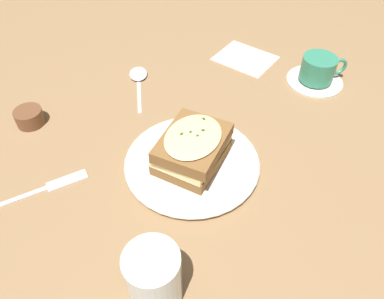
% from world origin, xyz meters
% --- Properties ---
extents(ground_plane, '(2.40, 2.40, 0.00)m').
position_xyz_m(ground_plane, '(0.00, 0.00, 0.00)').
color(ground_plane, olive).
extents(dinner_plate, '(0.25, 0.25, 0.01)m').
position_xyz_m(dinner_plate, '(0.02, 0.03, 0.01)').
color(dinner_plate, silver).
rests_on(dinner_plate, ground_plane).
extents(sandwich, '(0.13, 0.15, 0.07)m').
position_xyz_m(sandwich, '(0.02, 0.03, 0.05)').
color(sandwich, brown).
rests_on(sandwich, dinner_plate).
extents(teacup_with_saucer, '(0.13, 0.13, 0.06)m').
position_xyz_m(teacup_with_saucer, '(-0.05, -0.35, 0.03)').
color(teacup_with_saucer, silver).
rests_on(teacup_with_saucer, ground_plane).
extents(water_glass, '(0.07, 0.07, 0.10)m').
position_xyz_m(water_glass, '(-0.08, 0.25, 0.05)').
color(water_glass, silver).
rests_on(water_glass, ground_plane).
extents(fork, '(0.10, 0.18, 0.00)m').
position_xyz_m(fork, '(0.20, 0.22, 0.00)').
color(fork, silver).
rests_on(fork, ground_plane).
extents(spoon, '(0.13, 0.14, 0.01)m').
position_xyz_m(spoon, '(0.29, -0.12, 0.00)').
color(spoon, silver).
rests_on(spoon, ground_plane).
extents(napkin, '(0.14, 0.11, 0.00)m').
position_xyz_m(napkin, '(0.13, -0.34, 0.00)').
color(napkin, silver).
rests_on(napkin, ground_plane).
extents(condiment_pot, '(0.06, 0.06, 0.03)m').
position_xyz_m(condiment_pot, '(0.36, 0.13, 0.02)').
color(condiment_pot, brown).
rests_on(condiment_pot, ground_plane).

